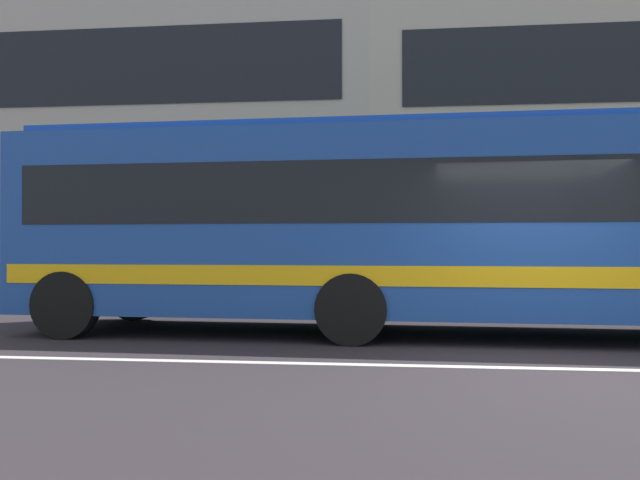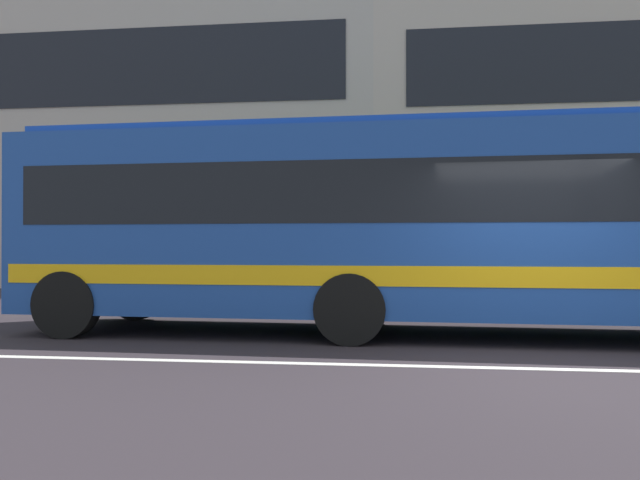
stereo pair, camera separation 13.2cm
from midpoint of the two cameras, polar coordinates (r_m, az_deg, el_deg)
name	(u,v)px [view 1 (the left image)]	position (r m, az deg, el deg)	size (l,w,h in m)	color
ground_plane	(557,369)	(7.89, 19.54, -10.57)	(160.00, 160.00, 0.00)	#2E282D
lane_centre_line	(557,369)	(7.89, 19.54, -10.54)	(60.00, 0.16, 0.01)	silver
hedge_row_far	(522,283)	(14.48, 17.01, -3.63)	(19.14, 1.10, 1.15)	#2A6424
apartment_block_left	(118,130)	(27.58, -17.39, 9.15)	(20.47, 11.16, 11.93)	#B5ACA2
transit_bus	(407,220)	(10.21, 7.26, 1.71)	(12.13, 3.07, 3.21)	#1D4698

